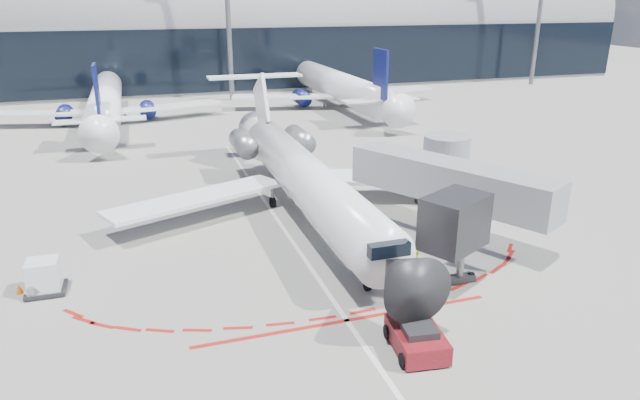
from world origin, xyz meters
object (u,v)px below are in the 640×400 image
object	(u,v)px
regional_jet	(302,174)
ramp_worker	(415,263)
uld_container	(44,277)
pushback_tug	(417,338)

from	to	relation	value
regional_jet	ramp_worker	size ratio (longest dim) A/B	19.25
regional_jet	uld_container	size ratio (longest dim) A/B	16.98
pushback_tug	uld_container	xyz separation A→B (m)	(-15.16, 9.99, 0.31)
ramp_worker	pushback_tug	bearing A→B (deg)	30.53
ramp_worker	regional_jet	bearing A→B (deg)	-109.15
pushback_tug	uld_container	bearing A→B (deg)	153.75
pushback_tug	ramp_worker	world-z (taller)	ramp_worker
ramp_worker	uld_container	size ratio (longest dim) A/B	0.88
regional_jet	pushback_tug	world-z (taller)	regional_jet
regional_jet	uld_container	world-z (taller)	regional_jet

